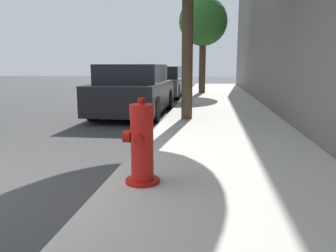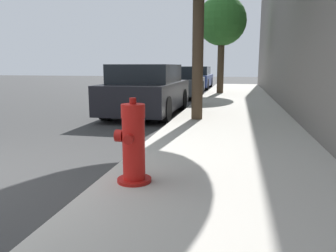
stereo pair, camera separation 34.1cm
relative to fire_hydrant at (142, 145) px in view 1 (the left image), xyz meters
name	(u,v)px [view 1 (the left image)]	position (x,y,z in m)	size (l,w,h in m)	color
sidewalk_slab	(238,208)	(0.97, -0.35, -0.48)	(2.73, 40.00, 0.15)	#B7B2A8
fire_hydrant	(142,145)	(0.00, 0.00, 0.00)	(0.37, 0.36, 0.89)	#A91511
parked_car_near	(134,91)	(-1.43, 5.73, 0.13)	(1.76, 3.98, 1.39)	black
parked_car_mid	(163,82)	(-1.46, 11.31, 0.10)	(1.77, 4.34, 1.33)	#4C5156
parked_car_far	(175,78)	(-1.52, 16.86, 0.09)	(1.87, 4.51, 1.32)	navy
street_tree_far	(203,22)	(0.26, 11.87, 2.70)	(2.14, 2.14, 4.22)	#423323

